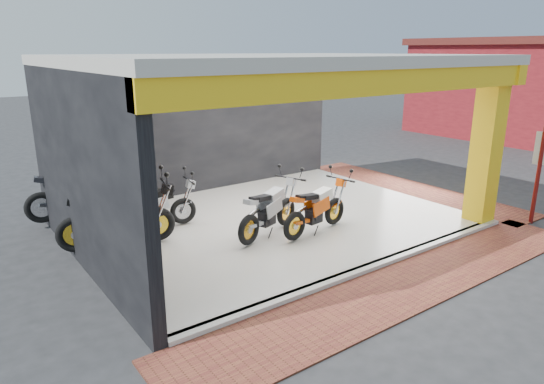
# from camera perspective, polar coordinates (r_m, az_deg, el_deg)

# --- Properties ---
(ground) EXTENTS (80.00, 80.00, 0.00)m
(ground) POSITION_cam_1_polar(r_m,az_deg,el_deg) (9.66, 7.26, -6.89)
(ground) COLOR #2D2D30
(ground) RESTS_ON ground
(showroom_floor) EXTENTS (8.00, 6.00, 0.10)m
(showroom_floor) POSITION_cam_1_polar(r_m,az_deg,el_deg) (11.06, 0.17, -3.40)
(showroom_floor) COLOR white
(showroom_floor) RESTS_ON ground
(showroom_ceiling) EXTENTS (8.40, 6.40, 0.20)m
(showroom_ceiling) POSITION_cam_1_polar(r_m,az_deg,el_deg) (10.41, 0.18, 15.31)
(showroom_ceiling) COLOR beige
(showroom_ceiling) RESTS_ON corner_column
(back_wall) EXTENTS (8.20, 0.20, 3.50)m
(back_wall) POSITION_cam_1_polar(r_m,az_deg,el_deg) (13.20, -7.89, 7.32)
(back_wall) COLOR black
(back_wall) RESTS_ON ground
(left_wall) EXTENTS (0.20, 6.20, 3.50)m
(left_wall) POSITION_cam_1_polar(r_m,az_deg,el_deg) (8.88, -21.68, 1.89)
(left_wall) COLOR black
(left_wall) RESTS_ON ground
(corner_column) EXTENTS (0.50, 0.50, 3.50)m
(corner_column) POSITION_cam_1_polar(r_m,az_deg,el_deg) (11.59, 23.91, 4.82)
(corner_column) COLOR yellow
(corner_column) RESTS_ON ground
(header_beam_front) EXTENTS (8.40, 0.30, 0.40)m
(header_beam_front) POSITION_cam_1_polar(r_m,az_deg,el_deg) (8.21, 13.00, 12.53)
(header_beam_front) COLOR yellow
(header_beam_front) RESTS_ON corner_column
(header_beam_right) EXTENTS (0.30, 6.40, 0.40)m
(header_beam_right) POSITION_cam_1_polar(r_m,az_deg,el_deg) (13.19, 14.74, 13.71)
(header_beam_right) COLOR yellow
(header_beam_right) RESTS_ON corner_column
(floor_kerb) EXTENTS (8.00, 0.20, 0.10)m
(floor_kerb) POSITION_cam_1_polar(r_m,az_deg,el_deg) (8.99, 11.77, -8.59)
(floor_kerb) COLOR white
(floor_kerb) RESTS_ON ground
(paver_front) EXTENTS (9.00, 1.40, 0.03)m
(paver_front) POSITION_cam_1_polar(r_m,az_deg,el_deg) (8.57, 15.66, -10.45)
(paver_front) COLOR brown
(paver_front) RESTS_ON ground
(paver_right) EXTENTS (1.40, 7.00, 0.03)m
(paver_right) POSITION_cam_1_polar(r_m,az_deg,el_deg) (14.32, 15.84, 0.44)
(paver_right) COLOR brown
(paver_right) RESTS_ON ground
(signpost) EXTENTS (0.11, 0.31, 2.27)m
(signpost) POSITION_cam_1_polar(r_m,az_deg,el_deg) (12.23, 28.90, 2.29)
(signpost) COLOR maroon
(signpost) RESTS_ON ground
(moto_hero) EXTENTS (2.10, 1.06, 1.23)m
(moto_hero) POSITION_cam_1_polar(r_m,az_deg,el_deg) (10.55, 7.40, -0.74)
(moto_hero) COLOR #EC4F09
(moto_hero) RESTS_ON showroom_floor
(moto_row_a) EXTENTS (2.20, 1.41, 1.26)m
(moto_row_a) POSITION_cam_1_polar(r_m,az_deg,el_deg) (10.41, 1.65, -0.75)
(moto_row_a) COLOR #AAADB2
(moto_row_a) RESTS_ON showroom_floor
(moto_row_b) EXTENTS (2.03, 1.01, 1.19)m
(moto_row_b) POSITION_cam_1_polar(r_m,az_deg,el_deg) (10.68, -10.49, -0.77)
(moto_row_b) COLOR #B4B7BC
(moto_row_b) RESTS_ON showroom_floor
(moto_row_c) EXTENTS (2.48, 1.43, 1.43)m
(moto_row_c) POSITION_cam_1_polar(r_m,az_deg,el_deg) (9.77, -13.47, -1.83)
(moto_row_c) COLOR black
(moto_row_c) RESTS_ON showroom_floor
(moto_row_d) EXTENTS (2.45, 1.22, 1.44)m
(moto_row_d) POSITION_cam_1_polar(r_m,az_deg,el_deg) (11.78, -18.33, 0.89)
(moto_row_d) COLOR black
(moto_row_d) RESTS_ON showroom_floor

